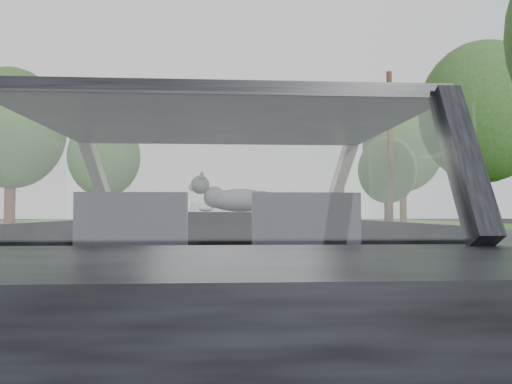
{
  "coord_description": "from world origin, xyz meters",
  "views": [
    {
      "loc": [
        0.02,
        -2.71,
        1.0
      ],
      "look_at": [
        0.23,
        0.54,
        1.13
      ],
      "focal_mm": 35.0,
      "sensor_mm": 36.0,
      "label": 1
    }
  ],
  "objects": [
    {
      "name": "tree_2",
      "position": [
        10.57,
        28.71,
        2.85
      ],
      "size": [
        4.26,
        4.26,
        5.7
      ],
      "primitive_type": null,
      "rotation": [
        0.0,
        0.0,
        0.14
      ],
      "color": "#25401D",
      "rests_on": "ground"
    },
    {
      "name": "subject_car",
      "position": [
        0.0,
        0.0,
        0.72
      ],
      "size": [
        1.8,
        4.0,
        1.45
      ],
      "primitive_type": "cube",
      "color": "black",
      "rests_on": "ground"
    },
    {
      "name": "dashboard",
      "position": [
        0.0,
        0.62,
        0.85
      ],
      "size": [
        1.58,
        0.45,
        0.3
      ],
      "primitive_type": "cube",
      "color": "black",
      "rests_on": "subject_car"
    },
    {
      "name": "tree_1",
      "position": [
        11.75,
        19.03,
        4.25
      ],
      "size": [
        5.65,
        5.65,
        8.5
      ],
      "primitive_type": null,
      "rotation": [
        0.0,
        0.0,
        0.01
      ],
      "color": "#25401D",
      "rests_on": "ground"
    },
    {
      "name": "tree_5",
      "position": [
        -10.61,
        22.84,
        4.0
      ],
      "size": [
        6.01,
        6.01,
        8.0
      ],
      "primitive_type": null,
      "rotation": [
        0.0,
        0.0,
        -0.15
      ],
      "color": "#25401D",
      "rests_on": "ground"
    },
    {
      "name": "tree_6",
      "position": [
        -8.35,
        32.81,
        3.78
      ],
      "size": [
        5.74,
        5.74,
        7.56
      ],
      "primitive_type": null,
      "rotation": [
        0.0,
        0.0,
        0.16
      ],
      "color": "#25401D",
      "rests_on": "ground"
    },
    {
      "name": "tree_3",
      "position": [
        14.47,
        36.56,
        4.84
      ],
      "size": [
        6.42,
        6.42,
        9.67
      ],
      "primitive_type": null,
      "rotation": [
        0.0,
        0.0,
        0.01
      ],
      "color": "#25401D",
      "rests_on": "ground"
    },
    {
      "name": "utility_pole",
      "position": [
        7.22,
        18.38,
        3.56
      ],
      "size": [
        0.29,
        0.29,
        7.12
      ],
      "primitive_type": "cylinder",
      "rotation": [
        0.0,
        0.0,
        0.32
      ],
      "color": "#4D372B",
      "rests_on": "ground"
    },
    {
      "name": "highway_sign",
      "position": [
        6.73,
        25.6,
        1.27
      ],
      "size": [
        0.33,
        1.02,
        2.55
      ],
      "primitive_type": "cube",
      "rotation": [
        0.0,
        0.0,
        0.23
      ],
      "color": "#094C16",
      "rests_on": "ground"
    },
    {
      "name": "passenger_seat",
      "position": [
        0.4,
        -0.29,
        0.88
      ],
      "size": [
        0.5,
        0.72,
        0.42
      ],
      "primitive_type": "cube",
      "color": "black",
      "rests_on": "subject_car"
    },
    {
      "name": "steering_wheel",
      "position": [
        -0.4,
        0.33,
        0.92
      ],
      "size": [
        0.36,
        0.36,
        0.04
      ],
      "primitive_type": "torus",
      "color": "black",
      "rests_on": "dashboard"
    },
    {
      "name": "cat",
      "position": [
        0.13,
        0.63,
        1.09
      ],
      "size": [
        0.6,
        0.19,
        0.27
      ],
      "primitive_type": "ellipsoid",
      "rotation": [
        0.0,
        0.0,
        -0.01
      ],
      "color": "slate",
      "rests_on": "dashboard"
    },
    {
      "name": "other_car",
      "position": [
        -0.65,
        19.5,
        0.71
      ],
      "size": [
        2.22,
        4.48,
        1.42
      ],
      "primitive_type": "imported",
      "rotation": [
        0.0,
        0.0,
        0.13
      ],
      "color": "silver",
      "rests_on": "ground"
    },
    {
      "name": "driver_seat",
      "position": [
        -0.4,
        -0.29,
        0.88
      ],
      "size": [
        0.5,
        0.72,
        0.42
      ],
      "primitive_type": "cube",
      "color": "black",
      "rests_on": "subject_car"
    },
    {
      "name": "guardrail",
      "position": [
        4.3,
        10.0,
        0.58
      ],
      "size": [
        0.05,
        90.0,
        0.32
      ],
      "primitive_type": "cube",
      "color": "#99A0AC",
      "rests_on": "ground"
    }
  ]
}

